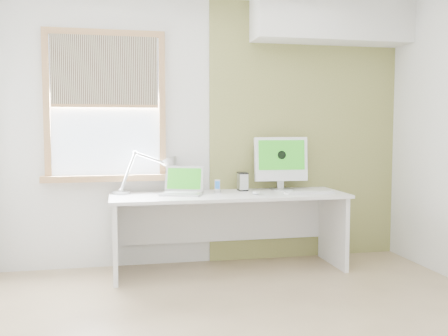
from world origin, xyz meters
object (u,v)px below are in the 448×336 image
object	(u,v)px
external_drive	(243,181)
laptop	(183,187)
imac	(281,160)
desk	(228,213)
desk_lamp	(162,170)

from	to	relation	value
external_drive	laptop	bearing A→B (deg)	-166.90
imac	desk	bearing A→B (deg)	-165.62
desk	imac	bearing A→B (deg)	14.38
external_drive	imac	xyz separation A→B (m)	(0.39, -0.01, 0.20)
desk	laptop	xyz separation A→B (m)	(-0.43, 0.01, 0.26)
laptop	external_drive	world-z (taller)	laptop
laptop	external_drive	distance (m)	0.63
desk	desk_lamp	bearing A→B (deg)	161.02
desk_lamp	desk	bearing A→B (deg)	-18.98
desk_lamp	laptop	bearing A→B (deg)	-48.70
imac	external_drive	bearing A→B (deg)	179.05
desk_lamp	imac	world-z (taller)	imac
laptop	desk	bearing A→B (deg)	-1.51
desk_lamp	laptop	xyz separation A→B (m)	(0.17, -0.20, -0.15)
desk_lamp	external_drive	world-z (taller)	desk_lamp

